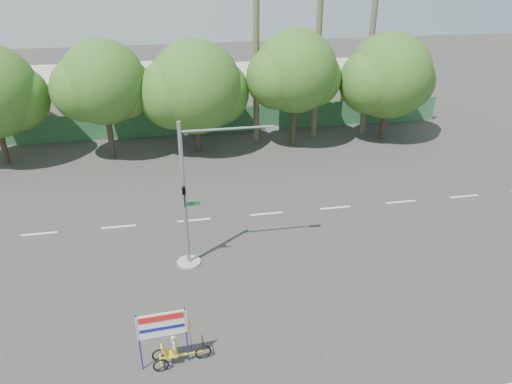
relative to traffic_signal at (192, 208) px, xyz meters
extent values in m
plane|color=#33302D|center=(2.20, -3.98, -2.92)|extent=(120.00, 120.00, 0.00)
cube|color=#336B3D|center=(2.20, 17.52, -1.92)|extent=(38.00, 0.08, 2.00)
cube|color=#C4B39C|center=(-7.80, 22.02, -0.92)|extent=(12.00, 8.00, 4.00)
cube|color=#C4B39C|center=(10.20, 22.02, -1.12)|extent=(14.00, 8.00, 3.60)
cylinder|color=#473828|center=(-11.80, 14.02, -1.16)|extent=(0.40, 0.40, 3.52)
sphere|color=#285318|center=(-10.45, 14.32, 1.48)|extent=(4.32, 4.32, 4.32)
cylinder|color=#473828|center=(-4.80, 14.02, -1.05)|extent=(0.40, 0.40, 3.74)
sphere|color=#285318|center=(-4.80, 14.02, 2.35)|extent=(5.60, 5.60, 5.60)
sphere|color=#285318|center=(-3.54, 14.32, 1.76)|extent=(4.03, 4.03, 4.03)
sphere|color=#285318|center=(-6.06, 13.77, 2.01)|extent=(4.26, 4.26, 4.26)
cylinder|color=#473828|center=(1.20, 14.02, -1.27)|extent=(0.40, 0.40, 3.30)
sphere|color=#285318|center=(1.20, 14.02, 1.73)|extent=(6.40, 6.40, 6.40)
sphere|color=#285318|center=(2.64, 14.32, 1.21)|extent=(4.61, 4.61, 4.61)
sphere|color=#285318|center=(-0.24, 13.77, 1.43)|extent=(4.86, 4.86, 4.86)
cylinder|color=#473828|center=(8.20, 14.02, -0.98)|extent=(0.40, 0.40, 3.87)
sphere|color=#285318|center=(8.20, 14.02, 2.54)|extent=(5.80, 5.80, 5.80)
sphere|color=#285318|center=(9.50, 14.32, 1.92)|extent=(4.18, 4.18, 4.18)
sphere|color=#285318|center=(6.89, 13.77, 2.19)|extent=(4.41, 4.41, 4.41)
cylinder|color=#473828|center=(15.20, 14.02, -1.20)|extent=(0.40, 0.40, 3.43)
sphere|color=#285318|center=(15.20, 14.02, 1.92)|extent=(6.20, 6.20, 6.20)
sphere|color=#285318|center=(16.59, 14.32, 1.37)|extent=(4.46, 4.46, 4.46)
sphere|color=#285318|center=(13.80, 13.77, 1.61)|extent=(4.71, 4.71, 4.71)
cylinder|color=#70604C|center=(10.20, 15.52, 5.58)|extent=(0.44, 0.44, 17.00)
cylinder|color=#70604C|center=(14.20, 15.52, 4.58)|extent=(0.44, 0.44, 15.00)
cylinder|color=#70604C|center=(5.70, 15.52, 4.08)|extent=(0.44, 0.44, 14.00)
cylinder|color=gray|center=(-0.30, 0.02, -2.87)|extent=(1.10, 1.10, 0.10)
cylinder|color=gray|center=(-0.30, 0.02, 0.58)|extent=(0.18, 0.18, 7.00)
cylinder|color=gray|center=(1.70, 0.02, 3.63)|extent=(4.00, 0.10, 0.10)
cube|color=gray|center=(3.60, 0.02, 3.53)|extent=(0.55, 0.20, 0.12)
imported|color=black|center=(-0.30, -0.20, 0.68)|extent=(0.16, 0.20, 1.00)
cube|color=#14662D|center=(0.05, 0.02, 0.23)|extent=(0.70, 0.04, 0.18)
torus|color=black|center=(-0.13, -6.07, -2.65)|extent=(0.62, 0.11, 0.61)
torus|color=black|center=(-1.68, -5.92, -2.67)|extent=(0.57, 0.11, 0.57)
torus|color=black|center=(-1.64, -6.43, -2.67)|extent=(0.57, 0.11, 0.57)
cube|color=gold|center=(-0.89, -6.12, -2.59)|extent=(1.54, 0.16, 0.05)
cube|color=gold|center=(-1.66, -6.18, -2.65)|extent=(0.09, 0.54, 0.05)
cube|color=gold|center=(-1.25, -6.15, -2.47)|extent=(0.48, 0.41, 0.05)
cube|color=gold|center=(-1.50, -6.17, -2.21)|extent=(0.23, 0.39, 0.49)
cylinder|color=black|center=(-0.13, -6.07, -2.29)|extent=(0.03, 0.03, 0.50)
cube|color=black|center=(-0.13, -6.07, -2.04)|extent=(0.06, 0.41, 0.04)
imported|color=#CCB284|center=(-1.12, -6.14, -2.12)|extent=(0.26, 0.37, 0.98)
cylinder|color=#1618AA|center=(-2.29, -6.22, -1.70)|extent=(0.05, 0.05, 2.44)
cylinder|color=#1618AA|center=(-0.67, -6.11, -1.70)|extent=(0.05, 0.05, 2.44)
cube|color=white|center=(-1.48, -6.16, -1.07)|extent=(1.72, 0.16, 0.99)
cube|color=red|center=(-1.48, -6.20, -0.75)|extent=(1.53, 0.12, 0.23)
cube|color=#1618AA|center=(-1.48, -6.20, -1.20)|extent=(1.53, 0.12, 0.13)
cylinder|color=black|center=(-0.53, -6.10, -1.97)|extent=(0.02, 0.02, 1.90)
cube|color=red|center=(-0.85, -6.12, -1.38)|extent=(0.80, 0.07, 0.59)
camera|label=1|loc=(-0.61, -19.67, 10.71)|focal=35.00mm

